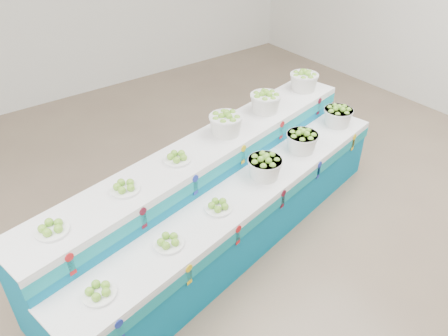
{
  "coord_description": "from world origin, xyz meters",
  "views": [
    {
      "loc": [
        -1.64,
        -2.16,
        3.31
      ],
      "look_at": [
        0.48,
        0.65,
        0.87
      ],
      "focal_mm": 35.32,
      "sensor_mm": 36.0,
      "label": 1
    }
  ],
  "objects_px": {
    "display_stand": "(224,197)",
    "basket_lower_left": "(265,167)",
    "plate_upper_mid": "(125,186)",
    "basket_upper_right": "(304,80)"
  },
  "relations": [
    {
      "from": "basket_lower_left",
      "to": "plate_upper_mid",
      "type": "relative_size",
      "value": 1.33
    },
    {
      "from": "display_stand",
      "to": "basket_upper_right",
      "type": "xyz_separation_m",
      "value": [
        1.67,
        0.6,
        0.63
      ]
    },
    {
      "from": "display_stand",
      "to": "plate_upper_mid",
      "type": "distance_m",
      "value": 1.15
    },
    {
      "from": "plate_upper_mid",
      "to": "basket_upper_right",
      "type": "xyz_separation_m",
      "value": [
        2.67,
        0.54,
        0.08
      ]
    },
    {
      "from": "display_stand",
      "to": "basket_lower_left",
      "type": "height_order",
      "value": "display_stand"
    },
    {
      "from": "display_stand",
      "to": "basket_lower_left",
      "type": "relative_size",
      "value": 12.1
    },
    {
      "from": "display_stand",
      "to": "basket_lower_left",
      "type": "xyz_separation_m",
      "value": [
        0.36,
        -0.19,
        0.33
      ]
    },
    {
      "from": "display_stand",
      "to": "plate_upper_mid",
      "type": "height_order",
      "value": "plate_upper_mid"
    },
    {
      "from": "display_stand",
      "to": "basket_upper_right",
      "type": "bearing_deg",
      "value": 8.36
    },
    {
      "from": "display_stand",
      "to": "basket_upper_right",
      "type": "relative_size",
      "value": 12.1
    }
  ]
}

